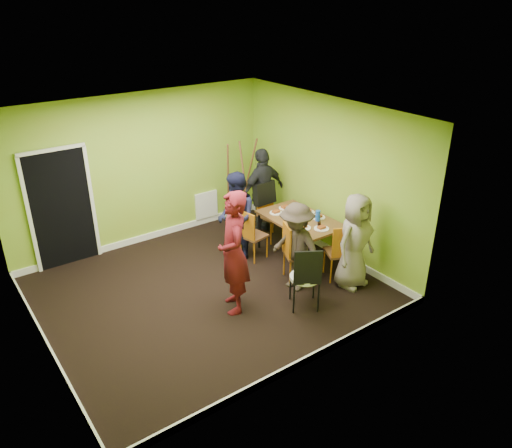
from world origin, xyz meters
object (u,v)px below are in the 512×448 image
(person_back_end, at_px, (263,191))
(thermos, at_px, (298,213))
(dining_table, at_px, (300,221))
(blue_bottle, at_px, (318,216))
(person_left_near, at_px, (296,247))
(person_left_far, at_px, (236,217))
(chair_left_far, at_px, (251,232))
(easel, at_px, (240,184))
(orange_bottle, at_px, (291,215))
(person_front_end, at_px, (355,241))
(chair_back_end, at_px, (266,199))
(chair_bentwood, at_px, (306,275))
(person_standing, at_px, (233,253))
(chair_left_near, at_px, (293,249))
(chair_front_end, at_px, (341,249))

(person_back_end, bearing_deg, thermos, 78.14)
(dining_table, bearing_deg, person_back_end, 86.07)
(blue_bottle, xyz_separation_m, person_left_near, (-0.91, -0.51, -0.11))
(person_left_far, distance_m, person_left_near, 1.39)
(chair_left_far, distance_m, person_left_near, 1.20)
(easel, xyz_separation_m, orange_bottle, (-0.03, -1.62, -0.08))
(thermos, bearing_deg, person_front_end, -83.74)
(chair_back_end, bearing_deg, chair_bentwood, 63.19)
(easel, bearing_deg, person_left_far, -126.82)
(chair_back_end, height_order, person_back_end, person_back_end)
(person_back_end, bearing_deg, person_standing, 39.04)
(chair_back_end, xyz_separation_m, person_left_far, (-0.96, -0.41, 0.03))
(chair_left_near, height_order, chair_back_end, chair_back_end)
(chair_front_end, relative_size, chair_bentwood, 0.95)
(chair_front_end, distance_m, person_left_near, 0.81)
(easel, xyz_separation_m, person_front_end, (0.17, -2.97, -0.09))
(person_standing, height_order, person_front_end, person_standing)
(chair_left_near, height_order, person_left_far, person_left_far)
(person_left_near, bearing_deg, person_standing, -99.70)
(dining_table, bearing_deg, orange_bottle, 132.13)
(chair_left_far, height_order, person_back_end, person_back_end)
(blue_bottle, distance_m, person_back_end, 1.47)
(orange_bottle, height_order, person_back_end, person_back_end)
(person_left_far, bearing_deg, chair_bentwood, 18.40)
(chair_left_near, height_order, person_standing, person_standing)
(blue_bottle, relative_size, person_left_near, 0.13)
(person_left_far, bearing_deg, chair_back_end, 133.47)
(orange_bottle, distance_m, person_back_end, 1.11)
(chair_left_near, xyz_separation_m, orange_bottle, (0.49, 0.67, 0.23))
(person_left_far, bearing_deg, blue_bottle, 72.20)
(chair_front_end, bearing_deg, chair_back_end, 114.20)
(thermos, distance_m, person_back_end, 1.23)
(dining_table, height_order, blue_bottle, blue_bottle)
(thermos, bearing_deg, chair_bentwood, -125.77)
(person_left_near, distance_m, person_back_end, 2.15)
(chair_back_end, xyz_separation_m, thermos, (-0.08, -1.03, 0.10))
(thermos, xyz_separation_m, person_left_near, (-0.68, -0.76, -0.14))
(person_left_far, bearing_deg, orange_bottle, 79.21)
(person_left_far, bearing_deg, person_left_near, 28.29)
(dining_table, xyz_separation_m, thermos, (-0.05, 0.00, 0.18))
(thermos, relative_size, person_front_end, 0.15)
(chair_bentwood, bearing_deg, chair_front_end, 47.88)
(chair_left_near, bearing_deg, chair_left_far, -148.99)
(easel, bearing_deg, chair_left_far, -117.04)
(person_left_far, height_order, person_back_end, person_back_end)
(thermos, height_order, person_back_end, person_back_end)
(chair_back_end, relative_size, chair_bentwood, 1.04)
(chair_back_end, xyz_separation_m, blue_bottle, (0.16, -1.28, 0.08))
(blue_bottle, xyz_separation_m, person_front_end, (-0.10, -0.98, -0.06))
(blue_bottle, bearing_deg, dining_table, 125.81)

